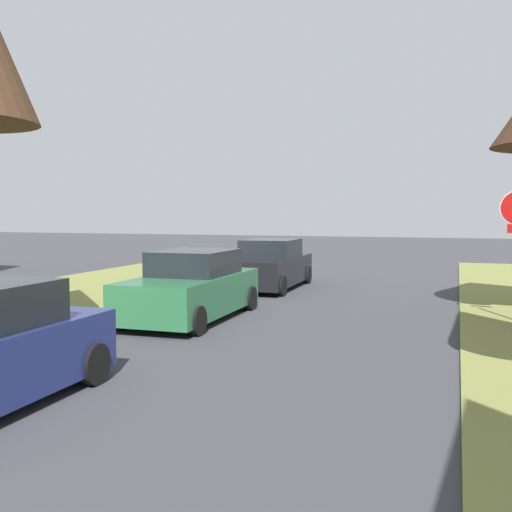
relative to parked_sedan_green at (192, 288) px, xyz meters
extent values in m
cylinder|color=black|center=(0.90, -5.27, -0.42)|extent=(0.21, 0.60, 0.60)
cube|color=#28663D|center=(0.00, -0.04, -0.13)|extent=(1.87, 4.42, 0.85)
cube|color=black|center=(0.00, 0.18, 0.57)|extent=(1.62, 2.04, 0.56)
cylinder|color=black|center=(0.89, -1.69, -0.42)|extent=(0.21, 0.60, 0.60)
cylinder|color=black|center=(-0.85, -1.70, -0.42)|extent=(0.21, 0.60, 0.60)
cylinder|color=black|center=(0.85, 1.61, -0.42)|extent=(0.21, 0.60, 0.60)
cylinder|color=black|center=(-0.89, 1.60, -0.42)|extent=(0.21, 0.60, 0.60)
cube|color=black|center=(0.02, 5.89, -0.13)|extent=(1.87, 4.42, 0.85)
cube|color=black|center=(0.02, 6.11, 0.57)|extent=(1.62, 2.04, 0.56)
cylinder|color=black|center=(0.91, 4.25, -0.42)|extent=(0.21, 0.60, 0.60)
cylinder|color=black|center=(-0.83, 4.23, -0.42)|extent=(0.21, 0.60, 0.60)
cylinder|color=black|center=(0.87, 7.55, -0.42)|extent=(0.21, 0.60, 0.60)
cylinder|color=black|center=(-0.87, 7.53, -0.42)|extent=(0.21, 0.60, 0.60)
camera|label=1|loc=(5.76, -12.44, 1.73)|focal=41.98mm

